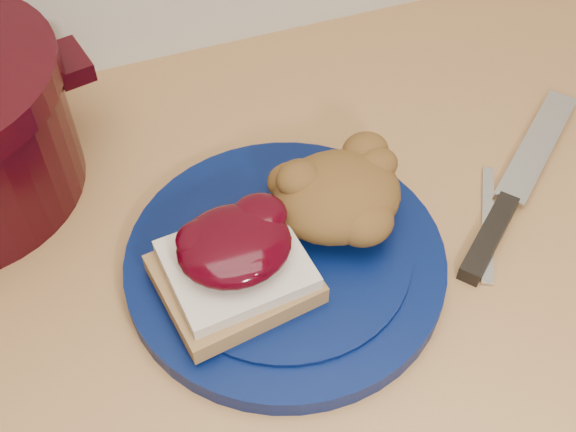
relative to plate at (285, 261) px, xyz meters
name	(u,v)px	position (x,y,z in m)	size (l,w,h in m)	color
base_cabinet	(264,427)	(-0.02, 0.05, -0.48)	(4.00, 0.60, 0.86)	beige
plate	(285,261)	(0.00, 0.00, 0.00)	(0.30, 0.30, 0.02)	#04103E
sandwich	(235,263)	(-0.05, -0.02, 0.04)	(0.14, 0.13, 0.06)	olive
stuffing_mound	(337,196)	(0.06, 0.02, 0.05)	(0.12, 0.11, 0.06)	brown
chef_knife	(503,210)	(0.23, -0.01, 0.00)	(0.25, 0.21, 0.02)	black
butter_knife	(488,222)	(0.21, -0.02, -0.01)	(0.15, 0.01, 0.00)	silver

